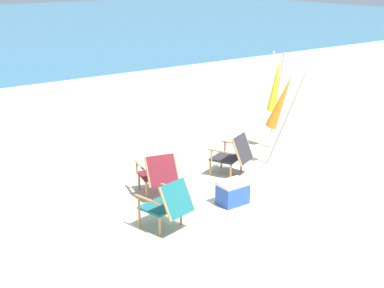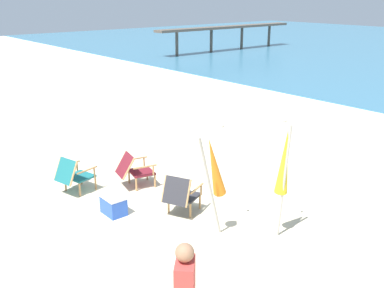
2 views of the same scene
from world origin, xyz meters
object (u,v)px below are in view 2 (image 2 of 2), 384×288
Objects in this scene: umbrella_furled_orange at (214,168)px; umbrella_furled_yellow at (284,163)px; beach_chair_front_right at (73,174)px; cooler_box at (114,204)px; beach_chair_mid_center at (181,194)px; beach_chair_back_right at (134,169)px.

umbrella_furled_yellow is at bearing 51.51° from umbrella_furled_orange.
beach_chair_front_right reaches higher than cooler_box.
beach_chair_mid_center is 1.04× the size of beach_chair_front_right.
umbrella_furled_orange is at bearing -7.00° from beach_chair_mid_center.
umbrella_furled_yellow is at bearing 33.86° from cooler_box.
cooler_box is (0.83, -1.01, -0.22)m from beach_chair_back_right.
beach_chair_mid_center is 1.31m from cooler_box.
beach_chair_back_right reaches higher than cooler_box.
umbrella_furled_yellow reaches higher than umbrella_furled_orange.
beach_chair_mid_center is at bearing -0.93° from beach_chair_back_right.
beach_chair_front_right is at bearing -154.67° from umbrella_furled_yellow.
beach_chair_front_right is 4.53m from umbrella_furled_yellow.
beach_chair_mid_center is 0.44× the size of umbrella_furled_orange.
umbrella_furled_yellow is at bearing 25.33° from beach_chair_front_right.
beach_chair_mid_center is 1.79× the size of cooler_box.
umbrella_furled_yellow is at bearing 23.43° from beach_chair_mid_center.
umbrella_furled_orange is (3.28, 0.99, 0.88)m from beach_chair_front_right.
beach_chair_front_right is 0.42× the size of umbrella_furled_orange.
cooler_box is (1.38, 0.14, -0.23)m from beach_chair_front_right.
beach_chair_mid_center is 1.66m from beach_chair_back_right.
beach_chair_mid_center is 0.41× the size of umbrella_furled_yellow.
umbrella_furled_orange reaches higher than beach_chair_front_right.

